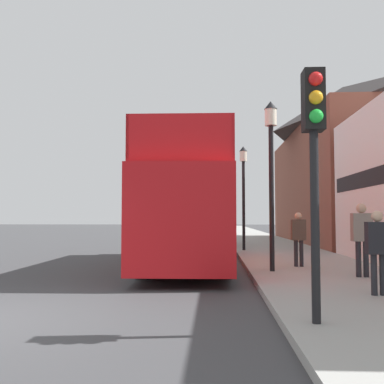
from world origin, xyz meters
TOP-DOWN VIEW (x-y plane):
  - ground_plane at (0.00, 21.00)m, footprint 144.00×144.00m
  - sidewalk at (6.74, 18.00)m, footprint 3.91×108.00m
  - brick_terrace_rear at (11.70, 20.77)m, footprint 6.00×17.16m
  - tour_bus at (3.03, 7.92)m, footprint 2.60×9.88m
  - parked_car_ahead_of_bus at (3.62, 16.66)m, footprint 1.91×4.40m
  - pedestrian_nearest at (6.86, 1.81)m, footprint 0.41×0.22m
  - pedestrian_second at (7.40, 4.38)m, footprint 0.46×0.25m
  - pedestrian_third at (6.31, 6.63)m, footprint 0.41×0.23m
  - traffic_signal at (5.23, -0.47)m, footprint 0.28×0.42m
  - lamp_post_nearest at (5.39, 5.46)m, footprint 0.35×0.35m
  - lamp_post_second at (5.15, 13.17)m, footprint 0.35×0.35m

SIDE VIEW (x-z plane):
  - ground_plane at x=0.00m, z-range 0.00..0.00m
  - sidewalk at x=6.74m, z-range 0.00..0.14m
  - parked_car_ahead_of_bus at x=3.62m, z-range -0.04..1.44m
  - pedestrian_nearest at x=6.86m, z-range 0.30..1.85m
  - pedestrian_third at x=6.31m, z-range 0.30..1.87m
  - pedestrian_second at x=7.40m, z-range 0.32..2.08m
  - tour_bus at x=3.03m, z-range -0.17..3.73m
  - traffic_signal at x=5.23m, z-range 0.95..4.42m
  - lamp_post_second at x=5.15m, z-range 1.02..5.59m
  - lamp_post_nearest at x=5.39m, z-range 1.02..5.59m
  - brick_terrace_rear at x=11.70m, z-range 0.00..9.52m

